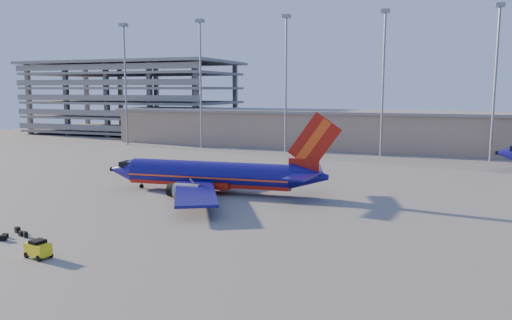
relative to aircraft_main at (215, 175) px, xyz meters
The scene contains 7 objects.
ground 3.16m from the aircraft_main, 66.19° to the right, with size 220.00×220.00×0.00m, color slate.
terminal_building 57.09m from the aircraft_main, 79.01° to the left, with size 122.00×16.00×8.50m.
parking_garage 94.96m from the aircraft_main, 130.31° to the left, with size 62.00×32.00×21.40m.
light_mast_row 46.95m from the aircraft_main, 82.39° to the left, with size 101.60×1.60×28.65m.
aircraft_main is the anchor object (origin of this frame).
baggage_tug 28.04m from the aircraft_main, 94.88° to the right, with size 2.25×1.61×1.48m.
luggage_pile 25.80m from the aircraft_main, 109.96° to the right, with size 2.51×2.99×0.54m.
Camera 1 is at (26.45, -55.63, 13.34)m, focal length 35.00 mm.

